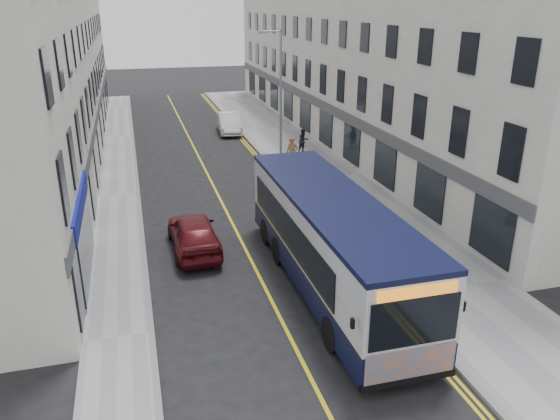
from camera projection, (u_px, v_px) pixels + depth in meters
ground at (270, 297)px, 18.56m from camera, size 140.00×140.00×0.00m
pavement_east at (324, 178)px, 30.89m from camera, size 4.50×64.00×0.12m
pavement_west at (118, 195)px, 28.11m from camera, size 2.00×64.00×0.12m
kerb_east at (286, 181)px, 30.33m from camera, size 0.18×64.00×0.13m
kerb_west at (138, 193)px, 28.35m from camera, size 0.18×64.00×0.13m
road_centre_line at (215, 188)px, 29.36m from camera, size 0.12×64.00×0.01m
road_dbl_yellow_inner at (278, 183)px, 30.24m from camera, size 0.10×64.00×0.01m
road_dbl_yellow_outer at (282, 182)px, 30.29m from camera, size 0.10×64.00×0.01m
terrace_east at (354, 46)px, 37.98m from camera, size 6.00×46.00×13.00m
terrace_west at (39, 53)px, 32.91m from camera, size 6.00×46.00×13.00m
streetlamp at (279, 97)px, 30.62m from camera, size 1.32×0.18×8.00m
city_bus at (331, 239)px, 18.55m from camera, size 2.72×11.65×3.38m
bicycle at (354, 231)px, 22.41m from camera, size 1.87×1.07×0.93m
pedestrian_near at (292, 153)px, 31.90m from camera, size 0.82×0.67×1.93m
pedestrian_far at (303, 141)px, 35.53m from camera, size 0.92×0.82×1.57m
car_white at (229, 123)px, 41.47m from camera, size 1.98×4.64×1.49m
car_maroon at (194, 233)px, 21.76m from camera, size 1.90×4.51×1.52m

